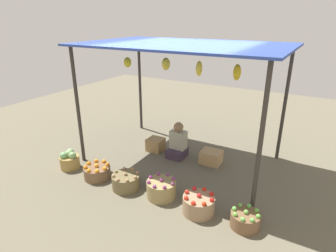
# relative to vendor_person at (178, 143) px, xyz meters

# --- Properties ---
(ground_plane) EXTENTS (14.00, 14.00, 0.00)m
(ground_plane) POSITION_rel_vendor_person_xyz_m (0.13, -0.09, -0.30)
(ground_plane) COLOR #645D49
(market_stall_structure) EXTENTS (3.86, 2.45, 2.40)m
(market_stall_structure) POSITION_rel_vendor_person_xyz_m (0.13, -0.09, 1.94)
(market_stall_structure) COLOR #38332D
(market_stall_structure) RESTS_ON ground
(vendor_person) EXTENTS (0.36, 0.44, 0.78)m
(vendor_person) POSITION_rel_vendor_person_xyz_m (0.00, 0.00, 0.00)
(vendor_person) COLOR #413244
(vendor_person) RESTS_ON ground
(basket_cabbages) EXTENTS (0.38, 0.38, 0.39)m
(basket_cabbages) POSITION_rel_vendor_person_xyz_m (-1.64, -1.55, -0.12)
(basket_cabbages) COLOR #9C7F43
(basket_cabbages) RESTS_ON ground
(basket_oranges) EXTENTS (0.50, 0.50, 0.30)m
(basket_oranges) POSITION_rel_vendor_person_xyz_m (-0.90, -1.55, -0.17)
(basket_oranges) COLOR brown
(basket_oranges) RESTS_ON ground
(basket_potatoes) EXTENTS (0.49, 0.49, 0.31)m
(basket_potatoes) POSITION_rel_vendor_person_xyz_m (-0.21, -1.56, -0.16)
(basket_potatoes) COLOR brown
(basket_potatoes) RESTS_ON ground
(basket_purple_onions) EXTENTS (0.50, 0.50, 0.35)m
(basket_purple_onions) POSITION_rel_vendor_person_xyz_m (0.46, -1.47, -0.15)
(basket_purple_onions) COLOR #958351
(basket_purple_onions) RESTS_ON ground
(basket_red_tomatoes) EXTENTS (0.50, 0.50, 0.34)m
(basket_red_tomatoes) POSITION_rel_vendor_person_xyz_m (1.18, -1.54, -0.15)
(basket_red_tomatoes) COLOR #997B5A
(basket_red_tomatoes) RESTS_ON ground
(basket_green_apples) EXTENTS (0.42, 0.42, 0.29)m
(basket_green_apples) POSITION_rel_vendor_person_xyz_m (1.90, -1.50, -0.18)
(basket_green_apples) COLOR brown
(basket_green_apples) RESTS_ON ground
(wooden_crate_near_vendor) EXTENTS (0.35, 0.33, 0.29)m
(wooden_crate_near_vendor) POSITION_rel_vendor_person_xyz_m (-0.57, -0.00, -0.16)
(wooden_crate_near_vendor) COLOR #A17E4E
(wooden_crate_near_vendor) RESTS_ON ground
(wooden_crate_stacked_rear) EXTENTS (0.41, 0.35, 0.27)m
(wooden_crate_stacked_rear) POSITION_rel_vendor_person_xyz_m (0.76, 0.06, -0.16)
(wooden_crate_stacked_rear) COLOR tan
(wooden_crate_stacked_rear) RESTS_ON ground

